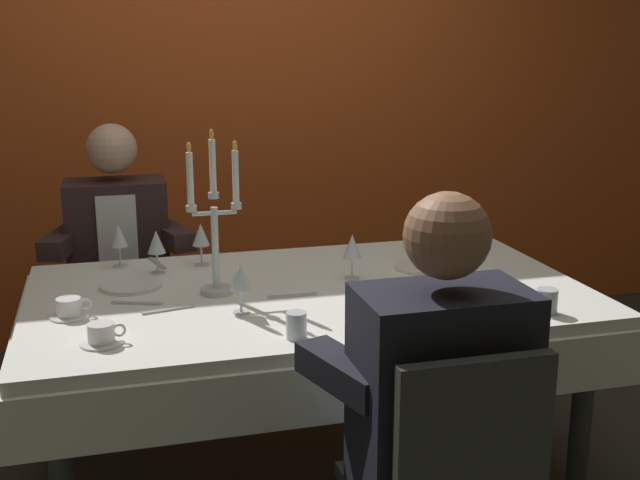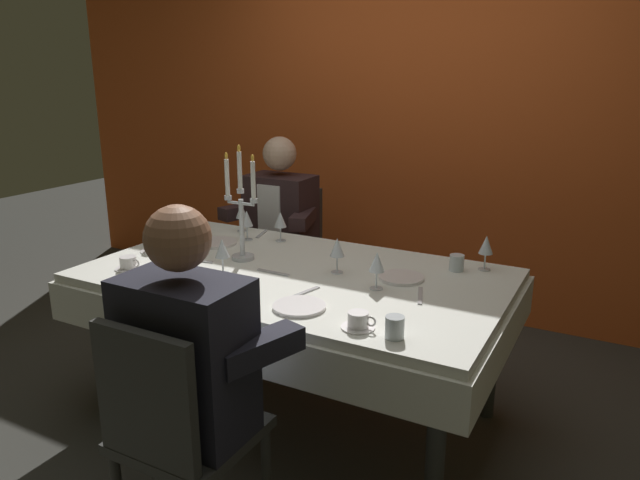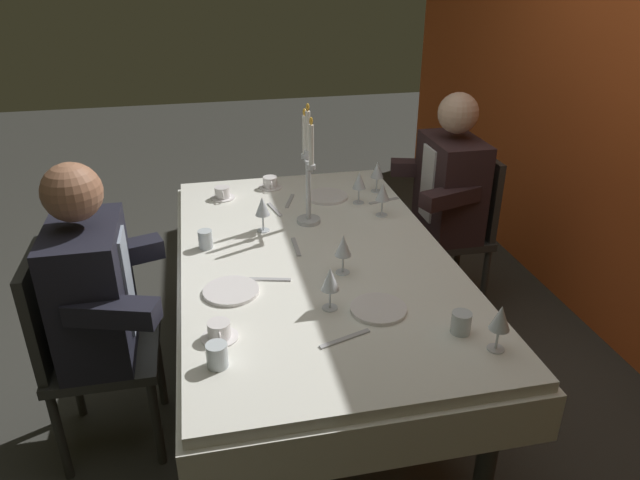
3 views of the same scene
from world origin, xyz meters
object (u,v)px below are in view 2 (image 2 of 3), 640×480
dinner_plate_0 (299,306)px  wine_glass_0 (247,219)px  seated_diner_0 (281,216)px  dinner_plate_1 (216,243)px  water_tumbler_2 (395,327)px  wine_glass_6 (222,250)px  coffee_cup_0 (358,321)px  water_tumbler_0 (207,288)px  wine_glass_1 (486,246)px  wine_glass_5 (241,212)px  wine_glass_4 (280,220)px  seated_diner_1 (185,357)px  dinner_plate_2 (401,278)px  candelabra (241,214)px  wine_glass_3 (337,248)px  dining_table (295,295)px  coffee_cup_1 (128,264)px  water_tumbler_1 (457,263)px  wine_glass_2 (377,263)px  coffee_cup_2 (153,247)px

dinner_plate_0 → wine_glass_0: bearing=136.5°
seated_diner_0 → dinner_plate_1: bearing=-87.5°
water_tumbler_2 → wine_glass_6: bearing=164.6°
coffee_cup_0 → water_tumbler_0: bearing=-178.4°
wine_glass_0 → wine_glass_1: size_ratio=1.00×
wine_glass_5 → wine_glass_0: bearing=-45.6°
wine_glass_4 → seated_diner_1: size_ratio=0.13×
dinner_plate_2 → coffee_cup_0: bearing=-85.0°
candelabra → dinner_plate_0: candelabra is taller
wine_glass_4 → water_tumbler_0: 0.86m
dinner_plate_2 → wine_glass_1: size_ratio=1.23×
wine_glass_1 → coffee_cup_0: 0.90m
candelabra → wine_glass_1: candelabra is taller
wine_glass_1 → wine_glass_5: size_ratio=1.00×
wine_glass_3 → dining_table: bearing=-156.8°
candelabra → wine_glass_0: 0.36m
wine_glass_1 → wine_glass_3: size_ratio=1.00×
candelabra → coffee_cup_0: 0.97m
candelabra → wine_glass_0: size_ratio=3.41×
coffee_cup_1 → wine_glass_1: bearing=28.0°
water_tumbler_1 → wine_glass_3: bearing=-148.7°
wine_glass_0 → coffee_cup_0: bearing=-36.6°
water_tumbler_2 → seated_diner_0: (-1.29, 1.32, -0.04)m
wine_glass_2 → candelabra: bearing=174.9°
coffee_cup_2 → seated_diner_1: size_ratio=0.11×
dining_table → wine_glass_2: bearing=-4.0°
wine_glass_3 → coffee_cup_1: 0.97m
candelabra → wine_glass_4: 0.38m
coffee_cup_0 → coffee_cup_2: 1.36m
dining_table → wine_glass_1: bearing=29.8°
dinner_plate_2 → wine_glass_0: wine_glass_0 is taller
dinner_plate_0 → wine_glass_6: size_ratio=1.28×
wine_glass_6 → seated_diner_0: seated_diner_0 is taller
wine_glass_2 → wine_glass_5: bearing=154.8°
coffee_cup_0 → seated_diner_1: bearing=-131.6°
wine_glass_3 → water_tumbler_1: (0.47, 0.29, -0.08)m
wine_glass_6 → coffee_cup_1: wine_glass_6 is taller
dinner_plate_1 → wine_glass_5: 0.30m
wine_glass_1 → wine_glass_5: 1.39m
dining_table → coffee_cup_1: coffee_cup_1 is taller
coffee_cup_1 → candelabra: bearing=44.6°
wine_glass_1 → coffee_cup_1: wine_glass_1 is taller
coffee_cup_2 → wine_glass_3: bearing=9.2°
wine_glass_2 → wine_glass_6: 0.71m
coffee_cup_0 → seated_diner_0: 1.74m
water_tumbler_2 → coffee_cup_0: water_tumbler_2 is taller
dinner_plate_2 → coffee_cup_1: coffee_cup_1 is taller
dinner_plate_0 → coffee_cup_2: (-1.03, 0.29, 0.02)m
dinner_plate_2 → wine_glass_3: size_ratio=1.23×
wine_glass_0 → wine_glass_4: same height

